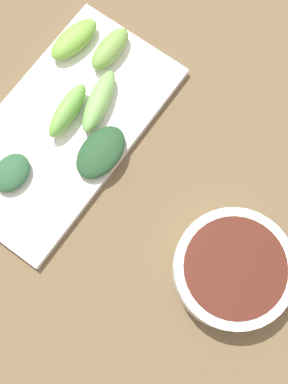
# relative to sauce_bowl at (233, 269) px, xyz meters

# --- Properties ---
(tabletop) EXTENTS (2.10, 2.10, 0.02)m
(tabletop) POSITION_rel_sauce_bowl_xyz_m (0.13, -0.03, -0.03)
(tabletop) COLOR brown
(tabletop) RESTS_ON ground
(sauce_bowl) EXTENTS (0.14, 0.14, 0.04)m
(sauce_bowl) POSITION_rel_sauce_bowl_xyz_m (0.00, 0.00, 0.00)
(sauce_bowl) COLOR white
(sauce_bowl) RESTS_ON tabletop
(serving_plate) EXTENTS (0.16, 0.31, 0.01)m
(serving_plate) POSITION_rel_sauce_bowl_xyz_m (0.26, -0.03, -0.02)
(serving_plate) COLOR white
(serving_plate) RESTS_ON tabletop
(broccoli_stalk_0) EXTENTS (0.05, 0.09, 0.03)m
(broccoli_stalk_0) POSITION_rel_sauce_bowl_xyz_m (0.24, -0.07, 0.00)
(broccoli_stalk_0) COLOR #78B45A
(broccoli_stalk_0) RESTS_ON serving_plate
(broccoli_leafy_1) EXTENTS (0.05, 0.07, 0.02)m
(broccoli_leafy_1) POSITION_rel_sauce_bowl_xyz_m (0.20, -0.02, -0.00)
(broccoli_leafy_1) COLOR #224727
(broccoli_leafy_1) RESTS_ON serving_plate
(broccoli_stalk_2) EXTENTS (0.03, 0.08, 0.03)m
(broccoli_stalk_2) POSITION_rel_sauce_bowl_xyz_m (0.27, -0.04, 0.01)
(broccoli_stalk_2) COLOR #70B349
(broccoli_stalk_2) RESTS_ON serving_plate
(broccoli_stalk_3) EXTENTS (0.04, 0.08, 0.03)m
(broccoli_stalk_3) POSITION_rel_sauce_bowl_xyz_m (0.32, -0.12, 0.00)
(broccoli_stalk_3) COLOR #73AA3F
(broccoli_stalk_3) RESTS_ON serving_plate
(broccoli_leafy_4) EXTENTS (0.04, 0.05, 0.02)m
(broccoli_leafy_4) POSITION_rel_sauce_bowl_xyz_m (0.27, 0.06, -0.00)
(broccoli_leafy_4) COLOR #295634
(broccoli_leafy_4) RESTS_ON serving_plate
(broccoli_stalk_5) EXTENTS (0.03, 0.07, 0.03)m
(broccoli_stalk_5) POSITION_rel_sauce_bowl_xyz_m (0.28, -0.14, 0.00)
(broccoli_stalk_5) COLOR #73A147
(broccoli_stalk_5) RESTS_ON serving_plate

